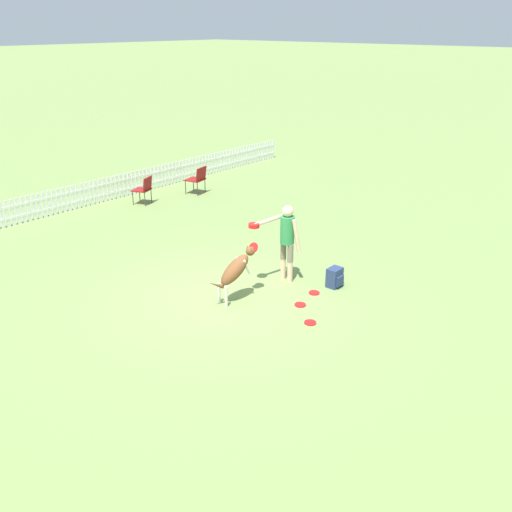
{
  "coord_description": "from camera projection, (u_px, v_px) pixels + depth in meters",
  "views": [
    {
      "loc": [
        -6.95,
        -6.93,
        4.89
      ],
      "look_at": [
        0.59,
        -0.32,
        0.76
      ],
      "focal_mm": 40.0,
      "sensor_mm": 36.0,
      "label": 1
    }
  ],
  "objects": [
    {
      "name": "folding_chair_green_right",
      "position": [
        198.0,
        178.0,
        17.29
      ],
      "size": [
        0.61,
        0.63,
        0.84
      ],
      "rotation": [
        0.0,
        0.0,
        3.38
      ],
      "color": "#333338",
      "rests_on": "ground_plane"
    },
    {
      "name": "frisbee_midfield",
      "position": [
        314.0,
        293.0,
        11.07
      ],
      "size": [
        0.21,
        0.21,
        0.02
      ],
      "color": "red",
      "rests_on": "ground_plane"
    },
    {
      "name": "backpack_on_grass",
      "position": [
        335.0,
        278.0,
        11.28
      ],
      "size": [
        0.3,
        0.27,
        0.4
      ],
      "color": "navy",
      "rests_on": "ground_plane"
    },
    {
      "name": "leaping_dog",
      "position": [
        236.0,
        269.0,
        10.58
      ],
      "size": [
        1.16,
        0.39,
        1.04
      ],
      "rotation": [
        0.0,
        0.0,
        -1.69
      ],
      "color": "brown",
      "rests_on": "ground_plane"
    },
    {
      "name": "picket_fence",
      "position": [
        34.0,
        207.0,
        15.04
      ],
      "size": [
        19.92,
        0.04,
        0.71
      ],
      "color": "white",
      "rests_on": "ground_plane"
    },
    {
      "name": "frisbee_near_dog",
      "position": [
        300.0,
        305.0,
        10.6
      ],
      "size": [
        0.21,
        0.21,
        0.02
      ],
      "color": "red",
      "rests_on": "ground_plane"
    },
    {
      "name": "ground_plane",
      "position": [
        223.0,
        297.0,
        10.92
      ],
      "size": [
        240.0,
        240.0,
        0.0
      ],
      "primitive_type": "plane",
      "color": "olive"
    },
    {
      "name": "frisbee_near_handler",
      "position": [
        310.0,
        323.0,
        9.97
      ],
      "size": [
        0.21,
        0.21,
        0.02
      ],
      "color": "red",
      "rests_on": "ground_plane"
    },
    {
      "name": "handler_person",
      "position": [
        286.0,
        235.0,
        11.25
      ],
      "size": [
        0.9,
        0.73,
        1.59
      ],
      "rotation": [
        0.0,
        0.0,
        1.45
      ],
      "color": "beige",
      "rests_on": "ground_plane"
    },
    {
      "name": "folding_chair_center",
      "position": [
        144.0,
        188.0,
        16.32
      ],
      "size": [
        0.6,
        0.61,
        0.8
      ],
      "rotation": [
        0.0,
        0.0,
        3.54
      ],
      "color": "#333338",
      "rests_on": "ground_plane"
    }
  ]
}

